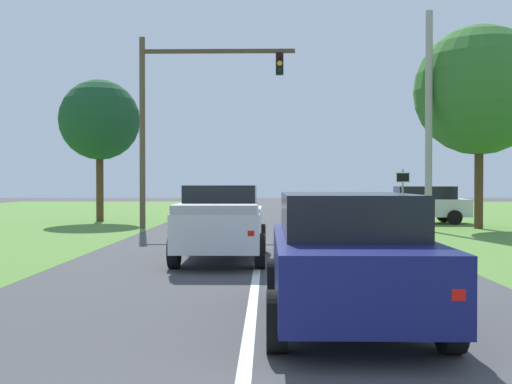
{
  "coord_description": "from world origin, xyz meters",
  "views": [
    {
      "loc": [
        0.24,
        -2.92,
        1.97
      ],
      "look_at": [
        -0.21,
        20.24,
        1.58
      ],
      "focal_mm": 42.37,
      "sensor_mm": 36.0,
      "label": 1
    }
  ],
  "objects_px": {
    "pickup_truck_lead": "(222,222)",
    "keep_moving_sign": "(403,190)",
    "crossing_suv_far": "(421,204)",
    "red_suv_near": "(347,254)",
    "utility_pole_right": "(429,121)",
    "oak_tree_right": "(479,91)",
    "extra_tree_1": "(100,120)",
    "traffic_light": "(180,104)"
  },
  "relations": [
    {
      "from": "pickup_truck_lead",
      "to": "utility_pole_right",
      "type": "xyz_separation_m",
      "value": [
        7.57,
        9.08,
        3.42
      ]
    },
    {
      "from": "red_suv_near",
      "to": "traffic_light",
      "type": "relative_size",
      "value": 0.57
    },
    {
      "from": "traffic_light",
      "to": "extra_tree_1",
      "type": "height_order",
      "value": "traffic_light"
    },
    {
      "from": "red_suv_near",
      "to": "utility_pole_right",
      "type": "xyz_separation_m",
      "value": [
        5.31,
        15.75,
        3.43
      ]
    },
    {
      "from": "oak_tree_right",
      "to": "extra_tree_1",
      "type": "distance_m",
      "value": 17.84
    },
    {
      "from": "traffic_light",
      "to": "oak_tree_right",
      "type": "bearing_deg",
      "value": 0.5
    },
    {
      "from": "red_suv_near",
      "to": "extra_tree_1",
      "type": "relative_size",
      "value": 0.66
    },
    {
      "from": "pickup_truck_lead",
      "to": "oak_tree_right",
      "type": "xyz_separation_m",
      "value": [
        10.06,
        10.5,
        4.84
      ]
    },
    {
      "from": "red_suv_near",
      "to": "keep_moving_sign",
      "type": "relative_size",
      "value": 1.84
    },
    {
      "from": "oak_tree_right",
      "to": "pickup_truck_lead",
      "type": "bearing_deg",
      "value": -133.77
    },
    {
      "from": "oak_tree_right",
      "to": "extra_tree_1",
      "type": "bearing_deg",
      "value": 165.87
    },
    {
      "from": "pickup_truck_lead",
      "to": "oak_tree_right",
      "type": "height_order",
      "value": "oak_tree_right"
    },
    {
      "from": "red_suv_near",
      "to": "oak_tree_right",
      "type": "bearing_deg",
      "value": 65.56
    },
    {
      "from": "utility_pole_right",
      "to": "crossing_suv_far",
      "type": "bearing_deg",
      "value": 79.2
    },
    {
      "from": "keep_moving_sign",
      "to": "crossing_suv_far",
      "type": "height_order",
      "value": "keep_moving_sign"
    },
    {
      "from": "keep_moving_sign",
      "to": "crossing_suv_far",
      "type": "xyz_separation_m",
      "value": [
        1.53,
        2.96,
        -0.69
      ]
    },
    {
      "from": "red_suv_near",
      "to": "pickup_truck_lead",
      "type": "distance_m",
      "value": 7.04
    },
    {
      "from": "pickup_truck_lead",
      "to": "keep_moving_sign",
      "type": "relative_size",
      "value": 1.97
    },
    {
      "from": "pickup_truck_lead",
      "to": "red_suv_near",
      "type": "bearing_deg",
      "value": -71.31
    },
    {
      "from": "utility_pole_right",
      "to": "red_suv_near",
      "type": "bearing_deg",
      "value": -108.64
    },
    {
      "from": "traffic_light",
      "to": "red_suv_near",
      "type": "bearing_deg",
      "value": -74.22
    },
    {
      "from": "red_suv_near",
      "to": "oak_tree_right",
      "type": "relative_size",
      "value": 0.54
    },
    {
      "from": "red_suv_near",
      "to": "pickup_truck_lead",
      "type": "height_order",
      "value": "pickup_truck_lead"
    },
    {
      "from": "oak_tree_right",
      "to": "crossing_suv_far",
      "type": "xyz_separation_m",
      "value": [
        -1.6,
        3.21,
        -4.89
      ]
    },
    {
      "from": "crossing_suv_far",
      "to": "red_suv_near",
      "type": "bearing_deg",
      "value": -106.91
    },
    {
      "from": "red_suv_near",
      "to": "traffic_light",
      "type": "xyz_separation_m",
      "value": [
        -4.82,
        17.06,
        4.29
      ]
    },
    {
      "from": "pickup_truck_lead",
      "to": "utility_pole_right",
      "type": "height_order",
      "value": "utility_pole_right"
    },
    {
      "from": "pickup_truck_lead",
      "to": "extra_tree_1",
      "type": "height_order",
      "value": "extra_tree_1"
    },
    {
      "from": "traffic_light",
      "to": "crossing_suv_far",
      "type": "xyz_separation_m",
      "value": [
        11.02,
        3.32,
        -4.33
      ]
    },
    {
      "from": "red_suv_near",
      "to": "utility_pole_right",
      "type": "height_order",
      "value": "utility_pole_right"
    },
    {
      "from": "extra_tree_1",
      "to": "oak_tree_right",
      "type": "bearing_deg",
      "value": -14.13
    },
    {
      "from": "traffic_light",
      "to": "extra_tree_1",
      "type": "xyz_separation_m",
      "value": [
        -4.67,
        4.46,
        -0.2
      ]
    },
    {
      "from": "pickup_truck_lead",
      "to": "utility_pole_right",
      "type": "distance_m",
      "value": 12.31
    },
    {
      "from": "pickup_truck_lead",
      "to": "traffic_light",
      "type": "height_order",
      "value": "traffic_light"
    },
    {
      "from": "utility_pole_right",
      "to": "extra_tree_1",
      "type": "relative_size",
      "value": 1.24
    },
    {
      "from": "keep_moving_sign",
      "to": "oak_tree_right",
      "type": "relative_size",
      "value": 0.29
    },
    {
      "from": "red_suv_near",
      "to": "keep_moving_sign",
      "type": "bearing_deg",
      "value": 75.01
    },
    {
      "from": "keep_moving_sign",
      "to": "extra_tree_1",
      "type": "xyz_separation_m",
      "value": [
        -14.15,
        4.1,
        3.43
      ]
    },
    {
      "from": "pickup_truck_lead",
      "to": "traffic_light",
      "type": "relative_size",
      "value": 0.61
    },
    {
      "from": "traffic_light",
      "to": "crossing_suv_far",
      "type": "bearing_deg",
      "value": 16.78
    },
    {
      "from": "pickup_truck_lead",
      "to": "extra_tree_1",
      "type": "bearing_deg",
      "value": 115.96
    },
    {
      "from": "red_suv_near",
      "to": "traffic_light",
      "type": "distance_m",
      "value": 18.24
    }
  ]
}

